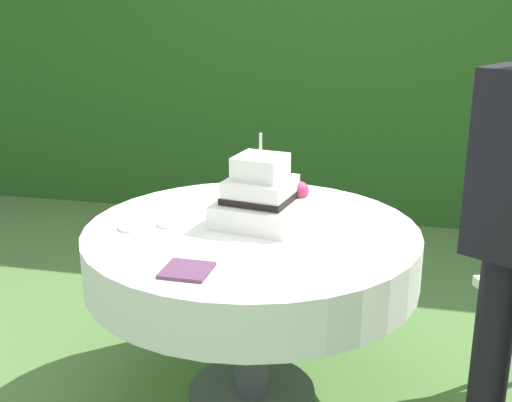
% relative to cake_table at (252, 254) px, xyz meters
% --- Properties ---
extents(ground_plane, '(20.00, 20.00, 0.00)m').
position_rel_cake_table_xyz_m(ground_plane, '(0.00, 0.00, -0.62)').
color(ground_plane, '#547A3D').
extents(foliage_hedge, '(6.50, 0.42, 2.68)m').
position_rel_cake_table_xyz_m(foliage_hedge, '(0.00, 2.45, 0.72)').
color(foliage_hedge, '#28561E').
rests_on(foliage_hedge, ground_plane).
extents(cake_table, '(1.29, 1.29, 0.73)m').
position_rel_cake_table_xyz_m(cake_table, '(0.00, 0.00, 0.00)').
color(cake_table, '#4C4C51').
rests_on(cake_table, ground_plane).
extents(wedding_cake, '(0.37, 0.37, 0.36)m').
position_rel_cake_table_xyz_m(wedding_cake, '(0.02, 0.07, 0.21)').
color(wedding_cake, white).
rests_on(wedding_cake, cake_table).
extents(serving_plate_near, '(0.13, 0.13, 0.01)m').
position_rel_cake_table_xyz_m(serving_plate_near, '(0.00, 0.42, 0.11)').
color(serving_plate_near, white).
rests_on(serving_plate_near, cake_table).
extents(serving_plate_far, '(0.10, 0.10, 0.01)m').
position_rel_cake_table_xyz_m(serving_plate_far, '(-0.32, -0.03, 0.11)').
color(serving_plate_far, white).
rests_on(serving_plate_far, cake_table).
extents(serving_plate_left, '(0.12, 0.12, 0.01)m').
position_rel_cake_table_xyz_m(serving_plate_left, '(-0.44, -0.10, 0.11)').
color(serving_plate_left, white).
rests_on(serving_plate_left, cake_table).
extents(napkin_stack, '(0.16, 0.16, 0.01)m').
position_rel_cake_table_xyz_m(napkin_stack, '(-0.11, -0.45, 0.11)').
color(napkin_stack, '#603856').
rests_on(napkin_stack, cake_table).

